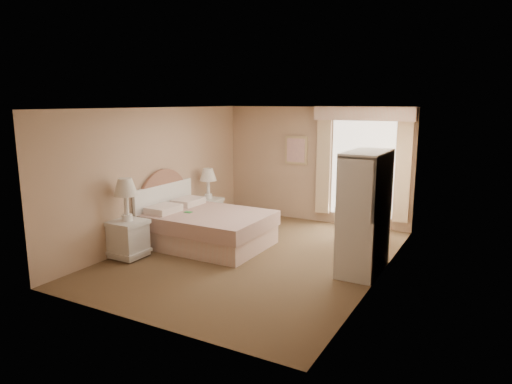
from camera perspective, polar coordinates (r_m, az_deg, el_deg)
The scene contains 9 objects.
room at distance 7.58m, azimuth -0.19°, elevation 0.94°, with size 4.21×5.51×2.51m.
window at distance 9.61m, azimuth 13.08°, elevation 3.39°, with size 2.05×0.22×2.51m.
framed_art at distance 10.14m, azimuth 5.02°, elevation 5.23°, with size 0.52×0.04×0.62m.
bed at distance 8.46m, azimuth -6.45°, elevation -4.30°, with size 2.12×1.64×1.45m.
nightstand_near at distance 7.98m, azimuth -15.74°, elevation -4.43°, with size 0.56×0.56×1.34m.
nightstand_far at distance 9.77m, azimuth -5.95°, elevation -1.53°, with size 0.50×0.50×1.21m.
round_table at distance 8.74m, azimuth 12.52°, elevation -2.77°, with size 0.75×0.75×0.79m.
cafe_chair at distance 9.02m, azimuth 14.64°, elevation -2.24°, with size 0.52×0.52×0.96m.
armoire at distance 7.22m, azimuth 13.44°, elevation -3.72°, with size 0.57×1.13×1.88m.
Camera 1 is at (3.60, -6.53, 2.60)m, focal length 32.00 mm.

